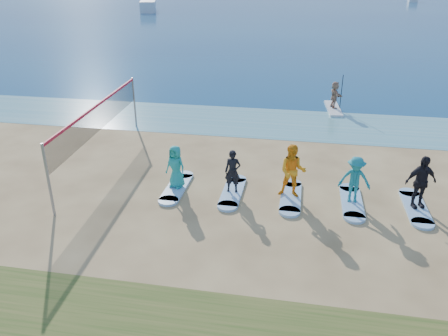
% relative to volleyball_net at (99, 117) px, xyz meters
% --- Properties ---
extents(ground, '(600.00, 600.00, 0.00)m').
position_rel_volleyball_net_xyz_m(ground, '(6.50, -4.23, -1.90)').
color(ground, tan).
rests_on(ground, ground).
extents(shallow_water, '(600.00, 600.00, 0.00)m').
position_rel_volleyball_net_xyz_m(shallow_water, '(6.50, 6.27, -1.90)').
color(shallow_water, teal).
rests_on(shallow_water, ground).
extents(volleyball_net, '(0.69, 9.07, 2.50)m').
position_rel_volleyball_net_xyz_m(volleyball_net, '(0.00, 0.00, 0.00)').
color(volleyball_net, gray).
rests_on(volleyball_net, ground).
extents(paddleboard, '(0.95, 3.05, 0.12)m').
position_rel_volleyball_net_xyz_m(paddleboard, '(9.76, 9.36, -1.84)').
color(paddleboard, silver).
rests_on(paddleboard, ground).
extents(paddleboarder, '(0.81, 1.45, 1.49)m').
position_rel_volleyball_net_xyz_m(paddleboarder, '(9.76, 9.36, -1.04)').
color(paddleboarder, tan).
rests_on(paddleboarder, paddleboard).
extents(boat_offshore_a, '(5.31, 9.18, 2.01)m').
position_rel_volleyball_net_xyz_m(boat_offshore_a, '(-23.11, 71.25, -1.90)').
color(boat_offshore_a, silver).
rests_on(boat_offshore_a, ground).
extents(boat_offshore_b, '(2.67, 5.85, 1.60)m').
position_rel_volleyball_net_xyz_m(boat_offshore_b, '(34.50, 112.85, -1.90)').
color(boat_offshore_b, silver).
rests_on(boat_offshore_b, ground).
extents(surfboard_0, '(0.70, 2.20, 0.09)m').
position_rel_volleyball_net_xyz_m(surfboard_0, '(3.68, -1.93, -1.86)').
color(surfboard_0, '#92BDE2').
rests_on(surfboard_0, ground).
extents(student_0, '(0.89, 0.72, 1.57)m').
position_rel_volleyball_net_xyz_m(student_0, '(3.68, -1.93, -1.03)').
color(student_0, teal).
rests_on(student_0, surfboard_0).
extents(surfboard_1, '(0.70, 2.20, 0.09)m').
position_rel_volleyball_net_xyz_m(surfboard_1, '(5.75, -1.93, -1.86)').
color(surfboard_1, '#92BDE2').
rests_on(surfboard_1, ground).
extents(student_1, '(0.58, 0.40, 1.54)m').
position_rel_volleyball_net_xyz_m(student_1, '(5.75, -1.93, -1.05)').
color(student_1, black).
rests_on(student_1, surfboard_1).
extents(surfboard_2, '(0.70, 2.20, 0.09)m').
position_rel_volleyball_net_xyz_m(surfboard_2, '(7.82, -1.93, -1.86)').
color(surfboard_2, '#92BDE2').
rests_on(surfboard_2, ground).
extents(student_2, '(0.94, 0.75, 1.89)m').
position_rel_volleyball_net_xyz_m(student_2, '(7.82, -1.93, -0.87)').
color(student_2, orange).
rests_on(student_2, surfboard_2).
extents(surfboard_3, '(0.70, 2.20, 0.09)m').
position_rel_volleyball_net_xyz_m(surfboard_3, '(9.88, -1.93, -1.86)').
color(surfboard_3, '#92BDE2').
rests_on(surfboard_3, ground).
extents(student_3, '(1.08, 0.67, 1.62)m').
position_rel_volleyball_net_xyz_m(student_3, '(9.88, -1.93, -1.00)').
color(student_3, teal).
rests_on(student_3, surfboard_3).
extents(surfboard_4, '(0.70, 2.20, 0.09)m').
position_rel_volleyball_net_xyz_m(surfboard_4, '(11.95, -1.93, -1.86)').
color(surfboard_4, '#92BDE2').
rests_on(surfboard_4, ground).
extents(student_4, '(1.14, 0.75, 1.81)m').
position_rel_volleyball_net_xyz_m(student_4, '(11.95, -1.93, -0.91)').
color(student_4, black).
rests_on(student_4, surfboard_4).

